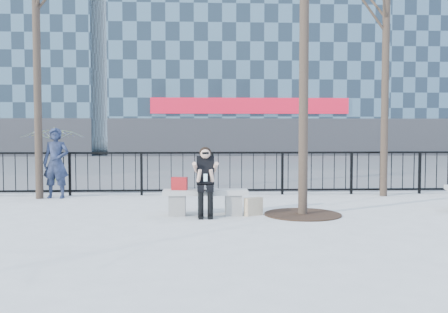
{
  "coord_description": "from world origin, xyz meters",
  "views": [
    {
      "loc": [
        -0.07,
        -9.69,
        1.66
      ],
      "look_at": [
        0.4,
        0.8,
        1.1
      ],
      "focal_mm": 40.0,
      "sensor_mm": 36.0,
      "label": 1
    }
  ],
  "objects": [
    {
      "name": "handbag",
      "position": [
        -0.5,
        0.02,
        0.61
      ],
      "size": [
        0.32,
        0.19,
        0.25
      ],
      "primitive_type": "cube",
      "rotation": [
        0.0,
        0.0,
        -0.17
      ],
      "color": "maroon",
      "rests_on": "bench_main"
    },
    {
      "name": "tree_grate",
      "position": [
        1.9,
        -0.1,
        0.01
      ],
      "size": [
        1.5,
        1.5,
        0.02
      ],
      "primitive_type": "cylinder",
      "color": "black",
      "rests_on": "ground"
    },
    {
      "name": "ground",
      "position": [
        0.0,
        0.0,
        0.0
      ],
      "size": [
        120.0,
        120.0,
        0.0
      ],
      "primitive_type": "plane",
      "color": "#A1A29C",
      "rests_on": "ground"
    },
    {
      "name": "street_surface",
      "position": [
        0.0,
        15.0,
        0.0
      ],
      "size": [
        60.0,
        23.0,
        0.01
      ],
      "primitive_type": "cube",
      "color": "#474747",
      "rests_on": "ground"
    },
    {
      "name": "seated_woman",
      "position": [
        0.0,
        -0.16,
        0.67
      ],
      "size": [
        0.5,
        0.64,
        1.34
      ],
      "color": "black",
      "rests_on": "ground"
    },
    {
      "name": "bench_main",
      "position": [
        0.0,
        0.0,
        0.3
      ],
      "size": [
        1.65,
        0.46,
        0.49
      ],
      "color": "slate",
      "rests_on": "ground"
    },
    {
      "name": "vendor_umbrella",
      "position": [
        -4.78,
        6.34,
        0.88
      ],
      "size": [
        2.54,
        2.56,
        1.77
      ],
      "primitive_type": "imported",
      "rotation": [
        0.0,
        0.0,
        -0.4
      ],
      "color": "#D7E933",
      "rests_on": "ground"
    },
    {
      "name": "shopping_bag",
      "position": [
        0.93,
        -0.11,
        0.17
      ],
      "size": [
        0.38,
        0.3,
        0.35
      ],
      "primitive_type": "cube",
      "rotation": [
        0.0,
        0.0,
        0.52
      ],
      "color": "beige",
      "rests_on": "ground"
    },
    {
      "name": "standing_man",
      "position": [
        -3.61,
        2.56,
        0.86
      ],
      "size": [
        0.66,
        0.46,
        1.72
      ],
      "primitive_type": "imported",
      "rotation": [
        0.0,
        0.0,
        -0.07
      ],
      "color": "black",
      "rests_on": "ground"
    },
    {
      "name": "railing",
      "position": [
        0.0,
        3.0,
        0.55
      ],
      "size": [
        14.0,
        0.06,
        1.1
      ],
      "color": "black",
      "rests_on": "ground"
    }
  ]
}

